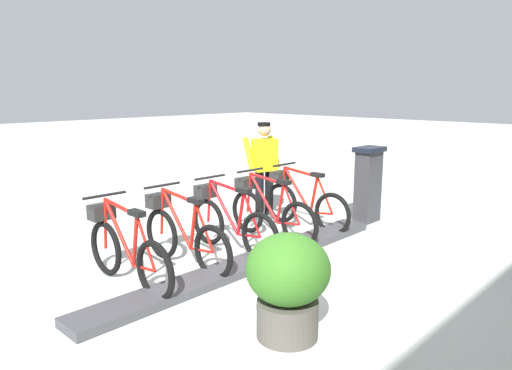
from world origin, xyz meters
TOP-DOWN VIEW (x-y plane):
  - ground_plane at (0.00, 0.00)m, footprint 60.00×60.00m
  - dock_rail_base at (0.00, 0.00)m, footprint 0.44×4.86m
  - payment_kiosk at (0.05, -2.88)m, footprint 0.36×0.52m
  - bike_docked_0 at (0.62, -1.83)m, footprint 1.72×0.54m
  - bike_docked_1 at (0.62, -1.02)m, footprint 1.72×0.54m
  - bike_docked_2 at (0.62, -0.21)m, footprint 1.72×0.54m
  - bike_docked_3 at (0.62, 0.61)m, footprint 1.72×0.54m
  - bike_docked_4 at (0.62, 1.42)m, footprint 1.72×0.54m
  - worker_near_rack at (1.56, -1.94)m, footprint 0.57×0.69m
  - planter_bush at (-1.47, 1.03)m, footprint 0.76×0.76m

SIDE VIEW (x-z plane):
  - ground_plane at x=0.00m, z-range 0.00..0.00m
  - dock_rail_base at x=0.00m, z-range 0.00..0.10m
  - bike_docked_0 at x=0.62m, z-range -0.08..0.94m
  - bike_docked_1 at x=0.62m, z-range -0.08..0.94m
  - bike_docked_2 at x=0.62m, z-range -0.08..0.94m
  - bike_docked_3 at x=0.62m, z-range -0.08..0.94m
  - bike_docked_4 at x=0.62m, z-range -0.08..0.94m
  - planter_bush at x=-1.47m, z-range 0.06..1.03m
  - payment_kiosk at x=0.05m, z-range 0.03..1.31m
  - worker_near_rack at x=1.56m, z-range 0.08..1.74m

